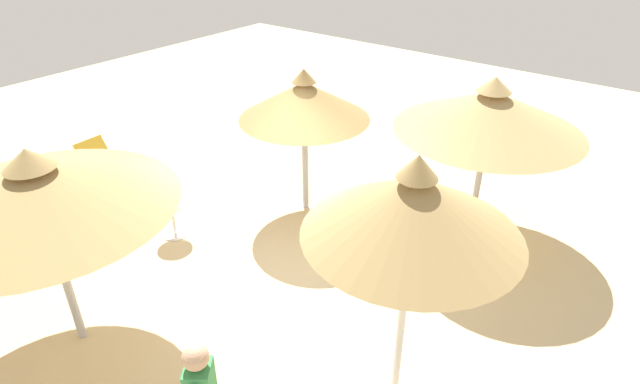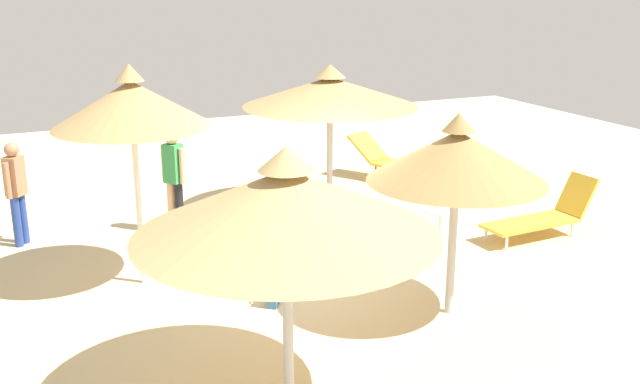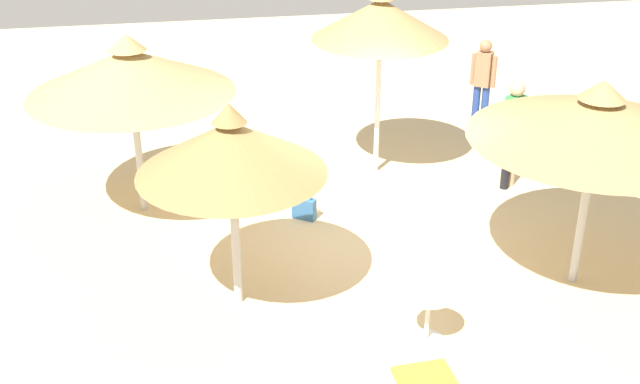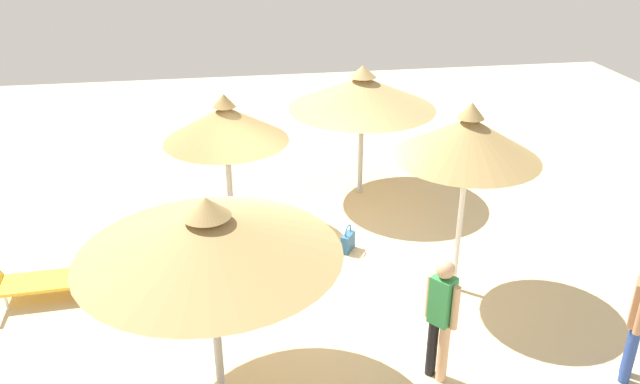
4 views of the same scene
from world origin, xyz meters
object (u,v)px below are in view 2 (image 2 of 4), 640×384
(parasol_umbrella_far_right, at_px, (330,92))
(lounge_chair_front, at_px, (544,215))
(person_standing_edge, at_px, (16,188))
(side_table_round, at_px, (440,221))
(handbag, at_px, (274,291))
(parasol_umbrella_back, at_px, (131,104))
(person_standing_near_right, at_px, (174,175))
(parasol_umbrella_near_left, at_px, (457,156))
(lounge_chair_far_left, at_px, (396,161))
(parasol_umbrella_center, at_px, (286,203))

(parasol_umbrella_far_right, height_order, lounge_chair_front, parasol_umbrella_far_right)
(parasol_umbrella_far_right, bearing_deg, lounge_chair_front, -42.19)
(person_standing_edge, height_order, side_table_round, person_standing_edge)
(person_standing_edge, bearing_deg, handbag, -52.20)
(parasol_umbrella_back, height_order, handbag, parasol_umbrella_back)
(lounge_chair_front, distance_m, person_standing_near_right, 5.91)
(parasol_umbrella_near_left, xyz_separation_m, person_standing_near_right, (-2.36, 4.29, -1.02))
(handbag, xyz_separation_m, side_table_round, (3.02, 0.87, 0.24))
(person_standing_edge, height_order, handbag, person_standing_edge)
(parasol_umbrella_far_right, relative_size, handbag, 6.10)
(parasol_umbrella_back, distance_m, lounge_chair_far_left, 6.65)
(parasol_umbrella_near_left, height_order, parasol_umbrella_far_right, parasol_umbrella_far_right)
(parasol_umbrella_far_right, bearing_deg, parasol_umbrella_back, -155.03)
(lounge_chair_front, bearing_deg, parasol_umbrella_center, -152.65)
(lounge_chair_far_left, distance_m, person_standing_near_right, 4.87)
(parasol_umbrella_far_right, distance_m, person_standing_near_right, 2.90)
(person_standing_near_right, height_order, handbag, person_standing_near_right)
(parasol_umbrella_far_right, xyz_separation_m, person_standing_edge, (-4.96, 0.58, -1.23))
(person_standing_edge, distance_m, side_table_round, 6.43)
(parasol_umbrella_back, xyz_separation_m, person_standing_edge, (-1.43, 2.23, -1.52))
(lounge_chair_front, bearing_deg, parasol_umbrella_near_left, -149.60)
(person_standing_near_right, bearing_deg, parasol_umbrella_back, -115.88)
(handbag, bearing_deg, side_table_round, 16.14)
(parasol_umbrella_far_right, height_order, lounge_chair_far_left, parasol_umbrella_far_right)
(parasol_umbrella_center, height_order, handbag, parasol_umbrella_center)
(lounge_chair_far_left, distance_m, side_table_round, 3.67)
(side_table_round, bearing_deg, person_standing_edge, 154.92)
(handbag, bearing_deg, parasol_umbrella_far_right, 54.19)
(side_table_round, bearing_deg, parasol_umbrella_back, 173.62)
(person_standing_near_right, xyz_separation_m, handbag, (0.47, -3.20, -0.78))
(parasol_umbrella_far_right, bearing_deg, person_standing_near_right, 175.79)
(parasol_umbrella_far_right, distance_m, lounge_chair_far_left, 2.99)
(lounge_chair_front, xyz_separation_m, lounge_chair_far_left, (-0.56, 3.72, 0.08))
(parasol_umbrella_far_right, xyz_separation_m, parasol_umbrella_back, (-3.53, -1.65, 0.29))
(parasol_umbrella_far_right, distance_m, handbag, 4.20)
(lounge_chair_front, distance_m, handbag, 4.85)
(parasol_umbrella_near_left, relative_size, parasol_umbrella_center, 0.89)
(parasol_umbrella_back, relative_size, lounge_chair_front, 1.50)
(parasol_umbrella_far_right, bearing_deg, parasol_umbrella_near_left, -93.87)
(parasol_umbrella_near_left, height_order, parasol_umbrella_center, parasol_umbrella_center)
(handbag, bearing_deg, lounge_chair_far_left, 45.60)
(parasol_umbrella_back, distance_m, side_table_round, 4.85)
(parasol_umbrella_far_right, bearing_deg, handbag, -125.81)
(parasol_umbrella_back, xyz_separation_m, person_standing_near_right, (0.89, 1.84, -1.48))
(lounge_chair_far_left, distance_m, handbag, 6.07)
(parasol_umbrella_back, distance_m, person_standing_edge, 3.05)
(parasol_umbrella_near_left, distance_m, parasol_umbrella_far_right, 4.11)
(parasol_umbrella_center, xyz_separation_m, person_standing_near_right, (0.22, 5.43, -1.11))
(lounge_chair_far_left, relative_size, person_standing_near_right, 1.31)
(parasol_umbrella_near_left, relative_size, parasol_umbrella_back, 0.85)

